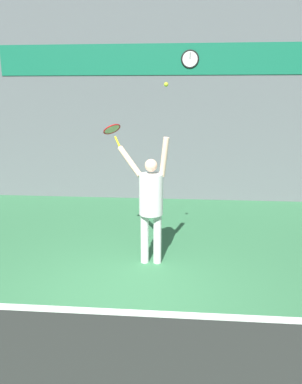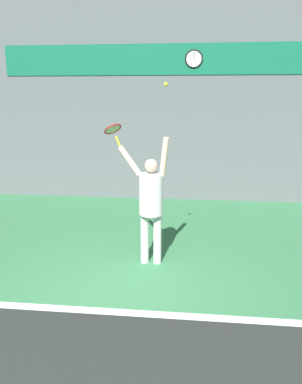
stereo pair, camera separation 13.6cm
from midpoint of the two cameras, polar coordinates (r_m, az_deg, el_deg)
name	(u,v)px [view 1 (the left image)]	position (r m, az deg, el deg)	size (l,w,h in m)	color
ground_plane	(120,306)	(5.12, -5.59, -16.95)	(18.00, 18.00, 0.00)	#387A4C
back_wall	(153,102)	(9.69, -0.14, 13.50)	(18.00, 0.10, 5.00)	slate
sponsor_banner	(153,59)	(9.67, -0.18, 19.56)	(7.70, 0.02, 0.73)	#146B4C
scoreboard_clock	(190,59)	(9.61, 5.54, 19.53)	(0.44, 0.04, 0.44)	white
court_net	(88,355)	(3.57, -10.75, -23.23)	(8.30, 0.07, 1.06)	#333333
tennis_player	(151,199)	(5.91, -0.70, -1.15)	(0.88, 0.54, 2.07)	white
tennis_racket	(112,130)	(6.22, -6.54, 9.32)	(0.39, 0.40, 0.39)	yellow
tennis_ball	(166,84)	(5.57, 1.59, 16.07)	(0.06, 0.06, 0.06)	#CCDB2D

